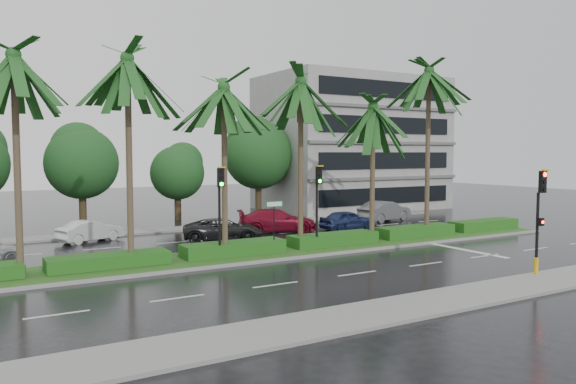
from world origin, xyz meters
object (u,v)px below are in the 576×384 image
car_white (90,231)px  car_darkgrey (224,229)px  signal_near (540,217)px  car_blue (347,220)px  car_red (277,221)px  signal_median_left (220,199)px  car_grey (385,211)px  street_sign (274,214)px

car_white → car_darkgrey: car_darkgrey is taller
signal_near → car_blue: 15.84m
car_darkgrey → car_red: bearing=-48.0°
signal_near → car_darkgrey: size_ratio=0.92×
car_white → signal_near: bearing=-165.2°
signal_near → signal_median_left: bearing=135.9°
car_darkgrey → car_blue: car_blue is taller
signal_median_left → car_grey: signal_median_left is taller
street_sign → car_darkgrey: street_sign is taller
signal_median_left → street_sign: 3.13m
signal_near → car_blue: signal_near is taller
car_darkgrey → signal_median_left: bearing=177.3°
signal_median_left → car_white: (-4.02, 9.51, -2.37)m
car_white → car_red: car_red is taller
car_red → signal_median_left: bearing=157.4°
signal_near → car_grey: bearing=68.6°
signal_median_left → street_sign: (3.00, 0.18, -0.87)m
street_sign → car_blue: street_sign is taller
car_grey → street_sign: bearing=107.1°
signal_near → car_grey: signal_near is taller
signal_near → car_red: 17.49m
signal_near → car_white: size_ratio=1.14×
car_white → car_darkgrey: 7.71m
street_sign → car_red: size_ratio=0.51×
signal_near → signal_median_left: signal_median_left is taller
car_blue → car_grey: car_grey is taller
signal_near → car_red: signal_near is taller
street_sign → car_grey: street_sign is taller
signal_near → car_darkgrey: 17.29m
street_sign → car_red: street_sign is taller
car_red → car_blue: (4.50, -1.57, -0.08)m
car_red → car_grey: car_grey is taller
signal_median_left → car_blue: 13.42m
signal_median_left → car_white: bearing=112.9°
car_white → car_grey: bearing=-114.7°
street_sign → car_white: (-7.02, 9.33, -1.49)m
car_red → car_blue: size_ratio=1.32×
car_red → car_blue: 4.77m
car_red → street_sign: bearing=171.2°
street_sign → car_darkgrey: bearing=92.0°
car_white → car_grey: size_ratio=0.82×
signal_near → car_darkgrey: (-7.20, 15.61, -1.85)m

